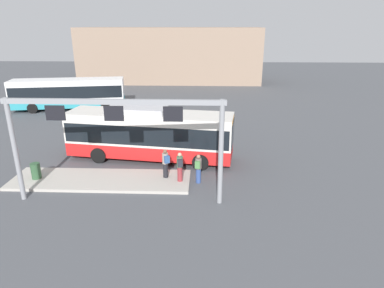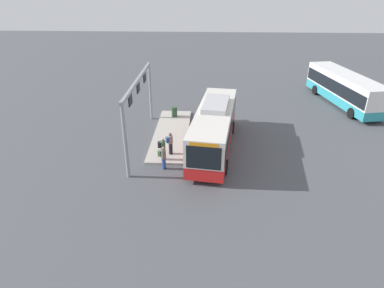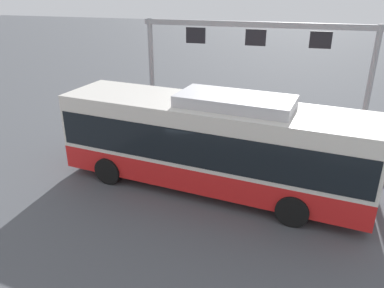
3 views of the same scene
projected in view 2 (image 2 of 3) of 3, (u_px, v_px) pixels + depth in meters
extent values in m
plane|color=#4C4F54|center=(213.00, 148.00, 25.22)|extent=(120.00, 120.00, 0.00)
cube|color=#B2ADA3|center=(171.00, 134.00, 27.38)|extent=(10.00, 2.80, 0.16)
cube|color=red|center=(214.00, 139.00, 24.87)|extent=(10.78, 3.89, 0.85)
cube|color=silver|center=(214.00, 122.00, 24.25)|extent=(10.78, 3.89, 1.90)
cube|color=black|center=(214.00, 125.00, 24.34)|extent=(10.58, 3.91, 1.20)
cube|color=black|center=(204.00, 158.00, 19.65)|extent=(0.33, 2.11, 1.50)
cube|color=#B7B7BC|center=(216.00, 104.00, 24.43)|extent=(3.89, 2.23, 0.36)
cube|color=orange|center=(204.00, 145.00, 19.33)|extent=(0.35, 1.75, 0.28)
cylinder|color=black|center=(225.00, 167.00, 21.76)|extent=(1.03, 0.43, 1.00)
cylinder|color=black|center=(189.00, 164.00, 22.14)|extent=(1.03, 0.43, 1.00)
cylinder|color=black|center=(232.00, 127.00, 27.50)|extent=(1.03, 0.43, 1.00)
cylinder|color=black|center=(204.00, 125.00, 27.88)|extent=(1.03, 0.43, 1.00)
cube|color=teal|center=(342.00, 97.00, 33.68)|extent=(11.38, 4.48, 0.85)
cube|color=white|center=(345.00, 84.00, 33.06)|extent=(11.38, 4.48, 1.90)
cube|color=black|center=(345.00, 86.00, 33.15)|extent=(11.17, 4.48, 1.20)
cylinder|color=black|center=(376.00, 112.00, 30.63)|extent=(1.04, 0.48, 1.00)
cylinder|color=black|center=(352.00, 113.00, 30.33)|extent=(1.04, 0.48, 1.00)
cylinder|color=black|center=(336.00, 89.00, 36.91)|extent=(1.04, 0.48, 1.00)
cylinder|color=black|center=(315.00, 90.00, 36.62)|extent=(1.04, 0.48, 1.00)
cylinder|color=#334C8C|center=(164.00, 163.00, 22.32)|extent=(0.32, 0.32, 0.85)
cylinder|color=slate|center=(163.00, 154.00, 22.00)|extent=(0.39, 0.39, 0.60)
sphere|color=#9E755B|center=(163.00, 148.00, 21.81)|extent=(0.22, 0.22, 0.22)
cube|color=#4C8447|center=(160.00, 153.00, 22.03)|extent=(0.30, 0.22, 0.40)
cylinder|color=black|center=(171.00, 149.00, 23.90)|extent=(0.38, 0.38, 0.85)
cylinder|color=gray|center=(170.00, 140.00, 23.57)|extent=(0.46, 0.46, 0.60)
sphere|color=brown|center=(170.00, 134.00, 23.39)|extent=(0.22, 0.22, 0.22)
cube|color=#335993|center=(167.00, 140.00, 23.46)|extent=(0.33, 0.29, 0.40)
cylinder|color=maroon|center=(163.00, 154.00, 23.16)|extent=(0.31, 0.31, 0.85)
cylinder|color=#476B4C|center=(163.00, 145.00, 22.83)|extent=(0.38, 0.38, 0.60)
sphere|color=tan|center=(163.00, 139.00, 22.65)|extent=(0.22, 0.22, 0.22)
cube|color=#26262D|center=(159.00, 145.00, 22.80)|extent=(0.30, 0.22, 0.40)
cylinder|color=gray|center=(150.00, 92.00, 29.28)|extent=(0.24, 0.24, 5.20)
cylinder|color=gray|center=(125.00, 141.00, 20.46)|extent=(0.24, 0.24, 5.20)
cube|color=gray|center=(138.00, 80.00, 23.76)|extent=(10.30, 0.20, 0.24)
cube|color=black|center=(145.00, 77.00, 26.44)|extent=(0.90, 0.08, 0.70)
cube|color=black|center=(138.00, 88.00, 24.01)|extent=(0.90, 0.08, 0.70)
cube|color=black|center=(130.00, 100.00, 21.58)|extent=(0.90, 0.08, 0.70)
cylinder|color=#2D5133|center=(174.00, 112.00, 30.37)|extent=(0.52, 0.52, 0.90)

